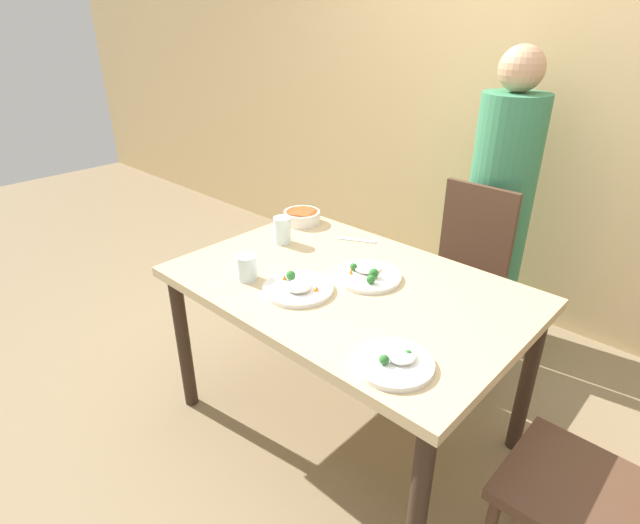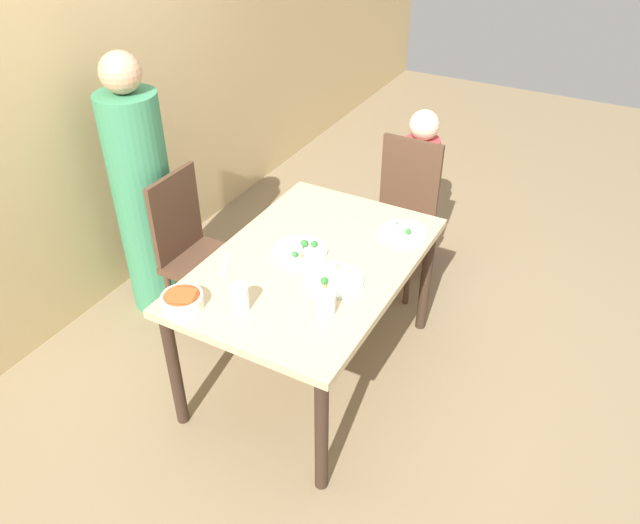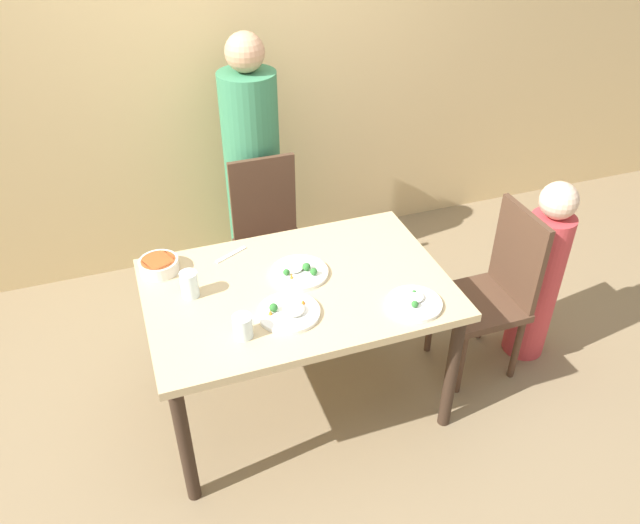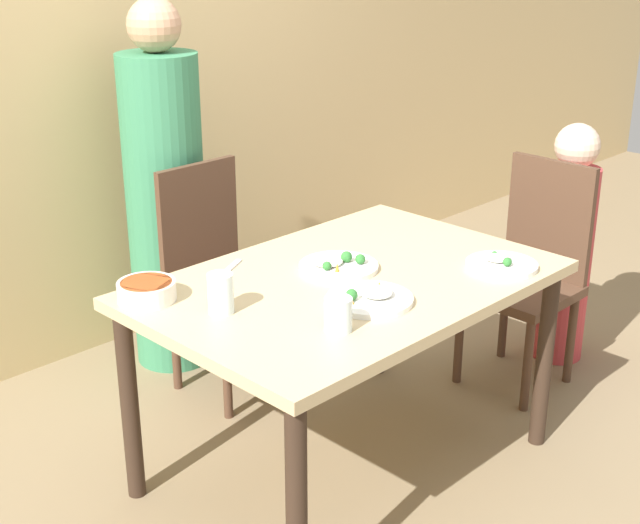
{
  "view_description": "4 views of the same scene",
  "coord_description": "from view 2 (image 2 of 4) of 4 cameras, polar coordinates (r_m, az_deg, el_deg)",
  "views": [
    {
      "loc": [
        1.09,
        -1.33,
        1.67
      ],
      "look_at": [
        -0.11,
        -0.04,
        0.8
      ],
      "focal_mm": 28.0,
      "sensor_mm": 36.0,
      "label": 1
    },
    {
      "loc": [
        -2.15,
        -1.22,
        2.46
      ],
      "look_at": [
        -0.01,
        -0.06,
        0.75
      ],
      "focal_mm": 35.0,
      "sensor_mm": 36.0,
      "label": 2
    },
    {
      "loc": [
        -0.65,
        -2.14,
        2.45
      ],
      "look_at": [
        0.08,
        -0.08,
        0.89
      ],
      "focal_mm": 35.0,
      "sensor_mm": 36.0,
      "label": 3
    },
    {
      "loc": [
        -1.99,
        -1.84,
        1.84
      ],
      "look_at": [
        -0.06,
        0.07,
        0.79
      ],
      "focal_mm": 50.0,
      "sensor_mm": 36.0,
      "label": 4
    }
  ],
  "objects": [
    {
      "name": "plate_rice_adult",
      "position": [
        3.24,
        7.58,
        2.75
      ],
      "size": [
        0.24,
        0.24,
        0.05
      ],
      "color": "white",
      "rests_on": "dining_table"
    },
    {
      "name": "plate_noodles",
      "position": [
        3.07,
        -1.89,
        1.07
      ],
      "size": [
        0.27,
        0.27,
        0.06
      ],
      "color": "white",
      "rests_on": "dining_table"
    },
    {
      "name": "glass_water_tall",
      "position": [
        2.68,
        0.56,
        -3.79
      ],
      "size": [
        0.08,
        0.08,
        0.1
      ],
      "color": "silver",
      "rests_on": "dining_table"
    },
    {
      "name": "wall_back",
      "position": [
        3.64,
        -22.74,
        14.74
      ],
      "size": [
        10.0,
        0.06,
        2.7
      ],
      "color": "tan",
      "rests_on": "ground_plane"
    },
    {
      "name": "ground_plane",
      "position": [
        3.49,
        -0.75,
        -9.72
      ],
      "size": [
        10.0,
        10.0,
        0.0
      ],
      "primitive_type": "plane",
      "color": "#847051"
    },
    {
      "name": "chair_child_spot",
      "position": [
        3.91,
        7.43,
        4.57
      ],
      "size": [
        0.4,
        0.4,
        0.93
      ],
      "rotation": [
        0.0,
        0.0,
        -1.57
      ],
      "color": "#4C3323",
      "rests_on": "ground_plane"
    },
    {
      "name": "person_child",
      "position": [
        4.13,
        8.92,
        6.42
      ],
      "size": [
        0.22,
        0.22,
        1.05
      ],
      "color": "#C63D42",
      "rests_on": "ground_plane"
    },
    {
      "name": "plate_rice_child",
      "position": [
        2.87,
        1.37,
        -1.57
      ],
      "size": [
        0.27,
        0.27,
        0.06
      ],
      "color": "white",
      "rests_on": "dining_table"
    },
    {
      "name": "chair_adult_spot",
      "position": [
        3.6,
        -11.33,
        1.19
      ],
      "size": [
        0.4,
        0.4,
        0.93
      ],
      "color": "#4C3323",
      "rests_on": "ground_plane"
    },
    {
      "name": "bowl_curry",
      "position": [
        2.79,
        -12.46,
        -3.45
      ],
      "size": [
        0.18,
        0.18,
        0.06
      ],
      "color": "silver",
      "rests_on": "dining_table"
    },
    {
      "name": "fork_steel",
      "position": [
        3.02,
        -8.59,
        -0.27
      ],
      "size": [
        0.17,
        0.1,
        0.01
      ],
      "color": "silver",
      "rests_on": "dining_table"
    },
    {
      "name": "dining_table",
      "position": [
        3.07,
        -0.84,
        -1.1
      ],
      "size": [
        1.36,
        0.91,
        0.73
      ],
      "color": "tan",
      "rests_on": "ground_plane"
    },
    {
      "name": "person_adult",
      "position": [
        3.68,
        -15.8,
        5.5
      ],
      "size": [
        0.33,
        0.33,
        1.55
      ],
      "color": "#387F56",
      "rests_on": "ground_plane"
    },
    {
      "name": "glass_water_short",
      "position": [
        2.71,
        -7.32,
        -3.27
      ],
      "size": [
        0.08,
        0.08,
        0.12
      ],
      "color": "silver",
      "rests_on": "dining_table"
    }
  ]
}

